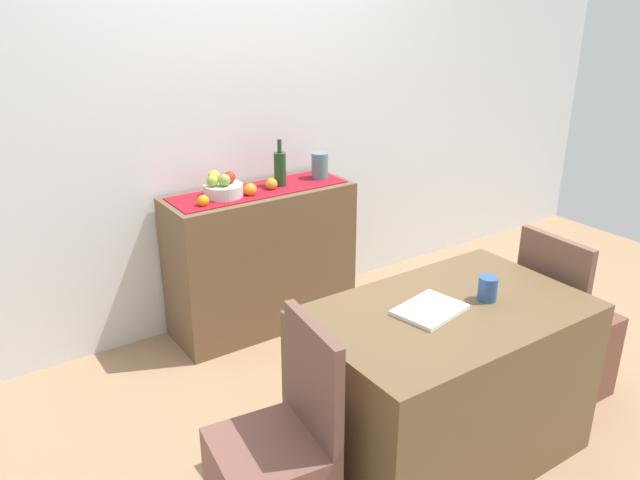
{
  "coord_description": "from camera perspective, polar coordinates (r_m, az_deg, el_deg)",
  "views": [
    {
      "loc": [
        -1.77,
        -2.21,
        1.99
      ],
      "look_at": [
        -0.03,
        0.34,
        0.75
      ],
      "focal_mm": 35.57,
      "sensor_mm": 36.0,
      "label": 1
    }
  ],
  "objects": [
    {
      "name": "sideboard_console",
      "position": [
        3.89,
        -5.26,
        -1.72
      ],
      "size": [
        1.13,
        0.42,
        0.88
      ],
      "primitive_type": "cube",
      "color": "brown",
      "rests_on": "ground"
    },
    {
      "name": "ground_plane",
      "position": [
        3.47,
        3.66,
        -13.39
      ],
      "size": [
        6.4,
        6.4,
        0.02
      ],
      "primitive_type": "cube",
      "color": "#9F7A59",
      "rests_on": "ground"
    },
    {
      "name": "orange_loose_end",
      "position": [
        3.49,
        -10.48,
        3.49
      ],
      "size": [
        0.06,
        0.06,
        0.06
      ],
      "primitive_type": "sphere",
      "color": "orange",
      "rests_on": "sideboard_console"
    },
    {
      "name": "apple_left",
      "position": [
        3.58,
        -9.65,
        5.27
      ],
      "size": [
        0.07,
        0.07,
        0.07
      ],
      "primitive_type": "sphere",
      "color": "#90B33B",
      "rests_on": "fruit_bowl"
    },
    {
      "name": "fruit_bowl",
      "position": [
        3.63,
        -8.68,
        4.44
      ],
      "size": [
        0.22,
        0.22,
        0.07
      ],
      "primitive_type": "cylinder",
      "color": "silver",
      "rests_on": "table_runner"
    },
    {
      "name": "table_runner",
      "position": [
        3.74,
        -5.49,
        4.51
      ],
      "size": [
        1.06,
        0.32,
        0.01
      ],
      "primitive_type": "cube",
      "color": "maroon",
      "rests_on": "sideboard_console"
    },
    {
      "name": "apple_front",
      "position": [
        3.58,
        -8.59,
        5.35
      ],
      "size": [
        0.07,
        0.07,
        0.07
      ],
      "primitive_type": "sphere",
      "color": "#85A141",
      "rests_on": "fruit_bowl"
    },
    {
      "name": "room_wall_rear",
      "position": [
        3.88,
        -6.8,
        12.22
      ],
      "size": [
        6.4,
        0.06,
        2.7
      ],
      "primitive_type": "cube",
      "color": "silver",
      "rests_on": "ground"
    },
    {
      "name": "apple_upper",
      "position": [
        3.63,
        -8.15,
        5.62
      ],
      "size": [
        0.07,
        0.07,
        0.07
      ],
      "primitive_type": "sphere",
      "color": "red",
      "rests_on": "fruit_bowl"
    },
    {
      "name": "wine_bottle",
      "position": [
        3.77,
        -3.62,
        6.43
      ],
      "size": [
        0.07,
        0.07,
        0.29
      ],
      "color": "#1F411E",
      "rests_on": "sideboard_console"
    },
    {
      "name": "dining_table",
      "position": [
        2.9,
        10.99,
        -12.49
      ],
      "size": [
        1.2,
        0.75,
        0.74
      ],
      "primitive_type": "cube",
      "color": "brown",
      "rests_on": "ground"
    },
    {
      "name": "open_book",
      "position": [
        2.67,
        9.85,
        -6.2
      ],
      "size": [
        0.32,
        0.26,
        0.02
      ],
      "primitive_type": "cube",
      "rotation": [
        0.0,
        0.0,
        0.2
      ],
      "color": "white",
      "rests_on": "dining_table"
    },
    {
      "name": "coffee_cup",
      "position": [
        2.8,
        14.84,
        -4.25
      ],
      "size": [
        0.08,
        0.08,
        0.11
      ],
      "primitive_type": "cylinder",
      "color": "#2D528D",
      "rests_on": "dining_table"
    },
    {
      "name": "orange_loose_mid",
      "position": [
        3.73,
        -4.37,
        5.04
      ],
      "size": [
        0.07,
        0.07,
        0.07
      ],
      "primitive_type": "sphere",
      "color": "orange",
      "rests_on": "sideboard_console"
    },
    {
      "name": "ceramic_vase",
      "position": [
        3.93,
        -0.02,
        6.68
      ],
      "size": [
        0.1,
        0.1,
        0.16
      ],
      "primitive_type": "cylinder",
      "color": "slate",
      "rests_on": "sideboard_console"
    },
    {
      "name": "apple_right",
      "position": [
        3.64,
        -9.52,
        5.63
      ],
      "size": [
        0.07,
        0.07,
        0.07
      ],
      "primitive_type": "sphere",
      "color": "gold",
      "rests_on": "fruit_bowl"
    },
    {
      "name": "orange_loose_far",
      "position": [
        3.63,
        -6.28,
        4.53
      ],
      "size": [
        0.07,
        0.07,
        0.07
      ],
      "primitive_type": "sphere",
      "color": "orange",
      "rests_on": "sideboard_console"
    },
    {
      "name": "chair_by_corner",
      "position": [
        3.55,
        20.95,
        -8.82
      ],
      "size": [
        0.41,
        0.41,
        0.9
      ],
      "color": "brown",
      "rests_on": "ground"
    }
  ]
}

